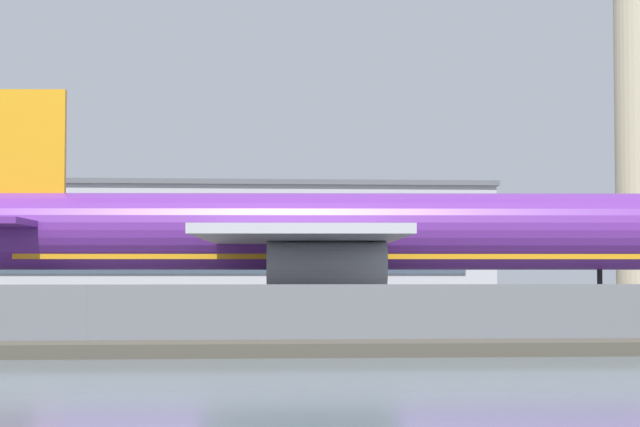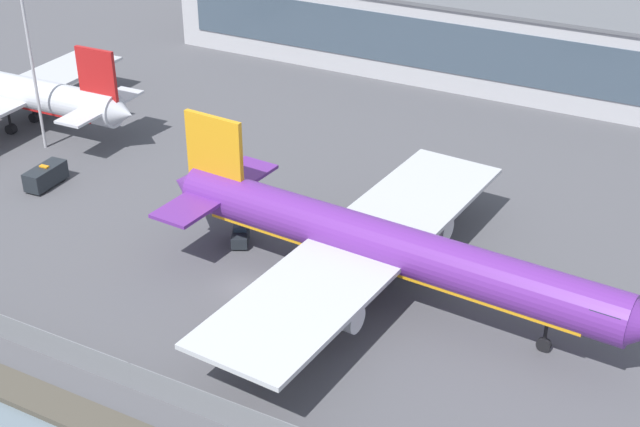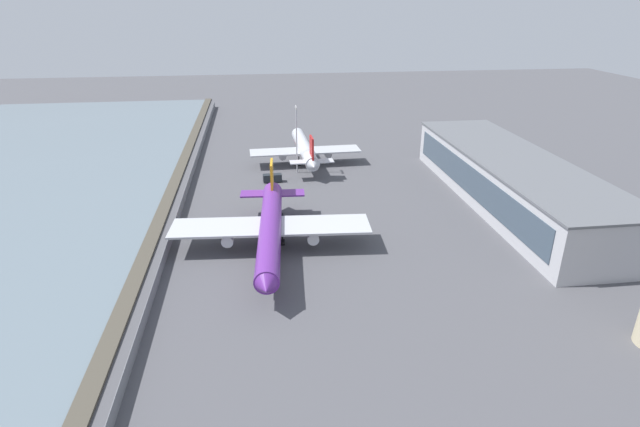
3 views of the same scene
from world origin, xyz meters
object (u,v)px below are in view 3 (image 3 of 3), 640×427
(apron_light_mast_apron_west, at_px, (297,136))
(cargo_jet_purple, at_px, (270,227))
(ops_van, at_px, (272,178))
(passenger_jet_silver, at_px, (305,149))
(baggage_tug, at_px, (276,216))

(apron_light_mast_apron_west, bearing_deg, cargo_jet_purple, -11.12)
(ops_van, relative_size, apron_light_mast_apron_west, 0.27)
(passenger_jet_silver, height_order, baggage_tug, passenger_jet_silver)
(cargo_jet_purple, bearing_deg, apron_light_mast_apron_west, 168.88)
(passenger_jet_silver, bearing_deg, baggage_tug, -14.82)
(cargo_jet_purple, bearing_deg, passenger_jet_silver, 167.49)
(baggage_tug, height_order, apron_light_mast_apron_west, apron_light_mast_apron_west)
(ops_van, bearing_deg, baggage_tug, -0.31)
(baggage_tug, relative_size, apron_light_mast_apron_west, 0.18)
(passenger_jet_silver, relative_size, baggage_tug, 11.26)
(cargo_jet_purple, bearing_deg, ops_van, 177.46)
(passenger_jet_silver, xyz_separation_m, baggage_tug, (41.99, -11.11, -3.94))
(cargo_jet_purple, xyz_separation_m, apron_light_mast_apron_west, (-49.00, 9.63, 6.07))
(passenger_jet_silver, relative_size, apron_light_mast_apron_west, 2.03)
(passenger_jet_silver, distance_m, baggage_tug, 43.62)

